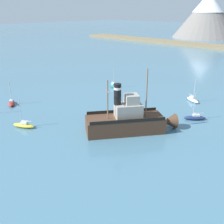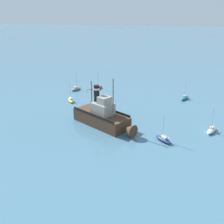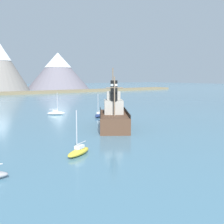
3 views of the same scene
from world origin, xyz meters
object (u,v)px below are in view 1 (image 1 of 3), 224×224
Objects in this scene: sailboat_yellow at (24,125)px; sailboat_teal at (114,86)px; sailboat_red at (12,103)px; sailboat_white at (193,100)px; sailboat_navy at (195,117)px; old_tugboat at (129,120)px.

sailboat_teal is at bearing 103.93° from sailboat_yellow.
sailboat_white is at bearing 48.36° from sailboat_red.
sailboat_white is 19.64m from sailboat_teal.
sailboat_navy is at bearing 51.76° from sailboat_yellow.
sailboat_navy is 28.87m from sailboat_yellow.
old_tugboat is 26.02m from sailboat_red.
sailboat_yellow is at bearing -17.96° from sailboat_red.
old_tugboat is at bearing -112.73° from sailboat_navy.
sailboat_red is 12.65m from sailboat_yellow.
sailboat_white is 1.00× the size of sailboat_red.
sailboat_teal is (-24.72, 4.92, 0.00)m from sailboat_navy.
sailboat_white is 1.00× the size of sailboat_yellow.
sailboat_teal is at bearing -168.80° from sailboat_white.
sailboat_yellow is at bearing -139.77° from old_tugboat.
sailboat_white and sailboat_red have the same top height.
sailboat_red is 1.00× the size of sailboat_teal.
old_tugboat is at bearing -40.00° from sailboat_teal.
sailboat_yellow is at bearing -76.07° from sailboat_teal.
sailboat_teal is (-19.81, 16.62, -1.40)m from old_tugboat.
sailboat_navy and sailboat_yellow have the same top height.
sailboat_teal is 28.43m from sailboat_yellow.
sailboat_yellow is (-12.42, -31.41, 0.00)m from sailboat_white.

